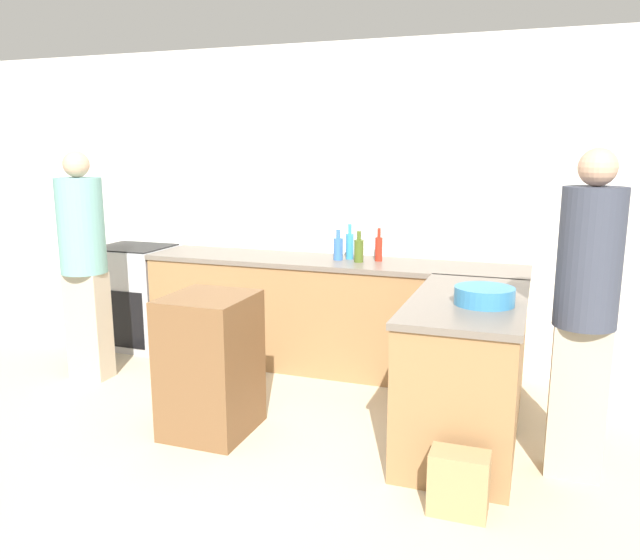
{
  "coord_description": "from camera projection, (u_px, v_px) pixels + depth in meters",
  "views": [
    {
      "loc": [
        1.63,
        -2.88,
        1.83
      ],
      "look_at": [
        0.27,
        0.92,
        0.98
      ],
      "focal_mm": 35.0,
      "sensor_mm": 36.0,
      "label": 1
    }
  ],
  "objects": [
    {
      "name": "person_by_range",
      "position": [
        84.0,
        258.0,
        4.91
      ],
      "size": [
        0.35,
        0.35,
        1.82
      ],
      "color": "#ADA38E",
      "rests_on": "ground_plane"
    },
    {
      "name": "water_bottle_blue",
      "position": [
        338.0,
        248.0,
        5.13
      ],
      "size": [
        0.08,
        0.08,
        0.25
      ],
      "color": "#386BB7",
      "rests_on": "counter_back"
    },
    {
      "name": "person_at_peninsula",
      "position": [
        586.0,
        304.0,
        3.38
      ],
      "size": [
        0.33,
        0.33,
        1.84
      ],
      "color": "#ADA38E",
      "rests_on": "ground_plane"
    },
    {
      "name": "ground_plane",
      "position": [
        221.0,
        475.0,
        3.57
      ],
      "size": [
        14.0,
        14.0,
        0.0
      ],
      "primitive_type": "plane",
      "color": "beige"
    },
    {
      "name": "counter_peninsula",
      "position": [
        465.0,
        370.0,
        3.92
      ],
      "size": [
        0.69,
        1.43,
        0.93
      ],
      "color": "olive",
      "rests_on": "ground_plane"
    },
    {
      "name": "island_table",
      "position": [
        210.0,
        364.0,
        4.05
      ],
      "size": [
        0.52,
        0.57,
        0.92
      ],
      "color": "brown",
      "rests_on": "ground_plane"
    },
    {
      "name": "counter_back",
      "position": [
        330.0,
        314.0,
        5.25
      ],
      "size": [
        3.17,
        0.65,
        0.93
      ],
      "color": "olive",
      "rests_on": "ground_plane"
    },
    {
      "name": "range_oven",
      "position": [
        136.0,
        296.0,
        5.89
      ],
      "size": [
        0.7,
        0.63,
        0.94
      ],
      "color": "#ADADB2",
      "rests_on": "ground_plane"
    },
    {
      "name": "paper_bag",
      "position": [
        459.0,
        483.0,
        3.16
      ],
      "size": [
        0.3,
        0.18,
        0.33
      ],
      "color": "#A88456",
      "rests_on": "ground_plane"
    },
    {
      "name": "mixing_bowl",
      "position": [
        484.0,
        296.0,
        3.66
      ],
      "size": [
        0.35,
        0.35,
        0.1
      ],
      "color": "teal",
      "rests_on": "counter_peninsula"
    },
    {
      "name": "olive_oil_bottle",
      "position": [
        359.0,
        250.0,
        5.03
      ],
      "size": [
        0.08,
        0.08,
        0.25
      ],
      "color": "#475B1E",
      "rests_on": "counter_back"
    },
    {
      "name": "dish_soap_bottle",
      "position": [
        350.0,
        245.0,
        5.17
      ],
      "size": [
        0.07,
        0.07,
        0.29
      ],
      "color": "#338CBF",
      "rests_on": "counter_back"
    },
    {
      "name": "wall_back",
      "position": [
        343.0,
        206.0,
        5.39
      ],
      "size": [
        8.0,
        0.06,
        2.7
      ],
      "color": "white",
      "rests_on": "ground_plane"
    },
    {
      "name": "hot_sauce_bottle",
      "position": [
        379.0,
        248.0,
        5.08
      ],
      "size": [
        0.06,
        0.06,
        0.27
      ],
      "color": "red",
      "rests_on": "counter_back"
    }
  ]
}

